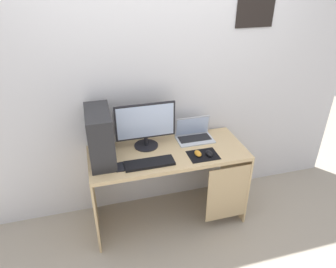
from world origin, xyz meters
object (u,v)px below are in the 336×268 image
object	(u,v)px
pc_tower	(100,136)
monitor	(146,125)
laptop	(194,135)
mouse_left	(198,153)
mouse_right	(209,153)
keyboard	(149,163)
cell_phone	(120,167)

from	to	relation	value
pc_tower	monitor	distance (m)	0.42
laptop	pc_tower	bearing A→B (deg)	-171.93
mouse_left	mouse_right	size ratio (longest dim) A/B	1.00
keyboard	cell_phone	bearing A→B (deg)	175.04
mouse_right	cell_phone	bearing A→B (deg)	178.07
monitor	pc_tower	bearing A→B (deg)	-165.67
mouse_left	mouse_right	world-z (taller)	same
laptop	cell_phone	bearing A→B (deg)	-158.83
monitor	mouse_left	distance (m)	0.53
monitor	laptop	size ratio (longest dim) A/B	1.57
laptop	mouse_right	distance (m)	0.32
pc_tower	keyboard	xyz separation A→B (m)	(0.37, -0.19, -0.21)
laptop	cell_phone	world-z (taller)	laptop
mouse_left	pc_tower	bearing A→B (deg)	168.23
laptop	keyboard	size ratio (longest dim) A/B	0.82
laptop	keyboard	xyz separation A→B (m)	(-0.51, -0.31, -0.03)
pc_tower	monitor	size ratio (longest dim) A/B	0.84
keyboard	mouse_left	bearing A→B (deg)	2.61
mouse_right	pc_tower	bearing A→B (deg)	167.92
pc_tower	keyboard	size ratio (longest dim) A/B	1.07
laptop	mouse_right	bearing A→B (deg)	-85.22
pc_tower	monitor	bearing A→B (deg)	14.33
monitor	keyboard	bearing A→B (deg)	-96.90
laptop	mouse_right	xyz separation A→B (m)	(0.03, -0.32, -0.02)
keyboard	cell_phone	distance (m)	0.25
pc_tower	mouse_right	xyz separation A→B (m)	(0.91, -0.19, -0.20)
monitor	laptop	distance (m)	0.51
cell_phone	laptop	bearing A→B (deg)	21.17
monitor	cell_phone	world-z (taller)	monitor
mouse_left	mouse_right	bearing A→B (deg)	-14.74
cell_phone	mouse_right	bearing A→B (deg)	-1.93
keyboard	cell_phone	xyz separation A→B (m)	(-0.25, 0.02, -0.01)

